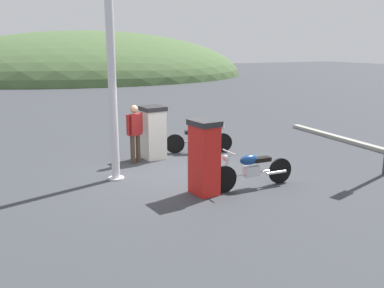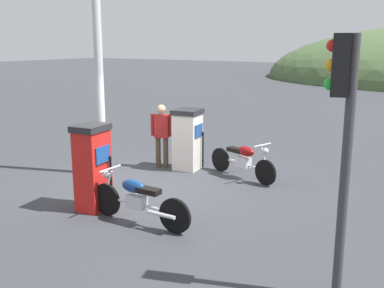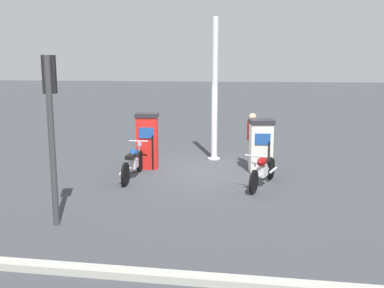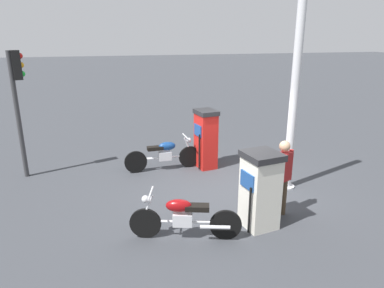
# 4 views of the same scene
# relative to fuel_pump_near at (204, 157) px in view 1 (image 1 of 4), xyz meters

# --- Properties ---
(ground_plane) EXTENTS (120.00, 120.00, 0.00)m
(ground_plane) POSITION_rel_fuel_pump_near_xyz_m (0.13, 1.69, -0.85)
(ground_plane) COLOR #383A3F
(fuel_pump_near) EXTENTS (0.61, 0.74, 1.68)m
(fuel_pump_near) POSITION_rel_fuel_pump_near_xyz_m (0.00, 0.00, 0.00)
(fuel_pump_near) COLOR red
(fuel_pump_near) RESTS_ON ground
(fuel_pump_far) EXTENTS (0.74, 0.77, 1.55)m
(fuel_pump_far) POSITION_rel_fuel_pump_near_xyz_m (0.00, 3.38, -0.07)
(fuel_pump_far) COLOR silver
(fuel_pump_far) RESTS_ON ground
(motorcycle_near_pump) EXTENTS (2.17, 0.56, 0.95)m
(motorcycle_near_pump) POSITION_rel_fuel_pump_near_xyz_m (1.18, -0.12, -0.39)
(motorcycle_near_pump) COLOR black
(motorcycle_near_pump) RESTS_ON ground
(motorcycle_far_pump) EXTENTS (2.01, 0.87, 0.94)m
(motorcycle_far_pump) POSITION_rel_fuel_pump_near_xyz_m (1.55, 3.42, -0.39)
(motorcycle_far_pump) COLOR black
(motorcycle_far_pump) RESTS_ON ground
(attendant_person) EXTENTS (0.56, 0.32, 1.65)m
(attendant_person) POSITION_rel_fuel_pump_near_xyz_m (-0.62, 3.13, 0.09)
(attendant_person) COLOR #473828
(attendant_person) RESTS_ON ground
(canopy_support_pole) EXTENTS (0.40, 0.40, 4.58)m
(canopy_support_pole) POSITION_rel_fuel_pump_near_xyz_m (-1.53, 1.89, 1.36)
(canopy_support_pole) COLOR silver
(canopy_support_pole) RESTS_ON ground
(road_edge_kerb) EXTENTS (0.42, 7.61, 0.12)m
(road_edge_kerb) POSITION_rel_fuel_pump_near_xyz_m (6.80, 1.69, -0.79)
(road_edge_kerb) COLOR #9E9E93
(road_edge_kerb) RESTS_ON ground
(distant_hill_main) EXTENTS (34.02, 27.62, 9.64)m
(distant_hill_main) POSITION_rel_fuel_pump_near_xyz_m (5.28, 38.81, -0.85)
(distant_hill_main) COLOR #476038
(distant_hill_main) RESTS_ON ground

